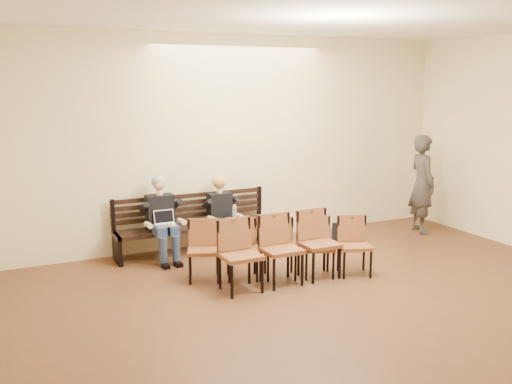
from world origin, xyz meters
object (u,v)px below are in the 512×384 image
laptop (167,227)px  chair_row_back (280,249)px  bench (195,239)px  seated_woman (222,218)px  seated_man (162,220)px  water_bottle (235,219)px  chair_row_front (281,250)px  passerby (423,177)px  bag (346,231)px

laptop → chair_row_back: (1.24, -1.34, -0.14)m
bench → seated_woman: (0.43, -0.12, 0.32)m
seated_woman → laptop: 1.02m
seated_man → chair_row_back: size_ratio=0.49×
bench → water_bottle: water_bottle is taller
water_bottle → chair_row_front: (0.02, -1.55, -0.09)m
seated_man → water_bottle: 1.15m
seated_man → bench: bearing=11.8°
chair_row_back → seated_woman: bearing=119.1°
seated_man → passerby: 4.79m
seated_man → water_bottle: seated_man is taller
bag → passerby: 1.78m
seated_woman → chair_row_back: (0.25, -1.54, -0.13)m
bag → seated_man: bearing=174.4°
laptop → chair_row_front: (1.13, -1.58, -0.08)m
bench → passerby: bearing=-8.2°
bench → bag: bearing=-9.3°
chair_row_front → chair_row_back: bearing=64.6°
bench → laptop: (-0.56, -0.33, 0.34)m
seated_woman → passerby: passerby is taller
laptop → passerby: passerby is taller
seated_woman → passerby: bearing=-7.3°
bag → seated_woman: bearing=171.9°
laptop → passerby: size_ratio=0.15×
seated_man → passerby: passerby is taller
water_bottle → passerby: bearing=-3.9°
seated_man → bag: bearing=-5.6°
seated_woman → bag: (2.21, -0.31, -0.40)m
seated_woman → water_bottle: bearing=-62.9°
bench → chair_row_front: bearing=-73.4°
water_bottle → bag: (2.09, -0.08, -0.42)m
bench → seated_man: (-0.57, -0.12, 0.41)m
seated_woman → bench: bearing=164.4°
water_bottle → bag: water_bottle is taller
seated_woman → laptop: (-0.99, -0.21, 0.02)m
passerby → chair_row_front: size_ratio=1.20×
chair_row_front → seated_man: bearing=121.8°
laptop → bag: 3.23m
passerby → chair_row_back: passerby is taller
passerby → chair_row_back: 3.70m
seated_man → passerby: (4.75, -0.48, 0.40)m
seated_man → laptop: size_ratio=4.01×
bench → seated_man: seated_man is taller
chair_row_back → chair_row_front: bearing=-94.7°
bag → chair_row_front: 2.56m
chair_row_front → chair_row_back: chair_row_front is taller
bag → chair_row_front: chair_row_front is taller
laptop → bag: size_ratio=0.77×
bag → laptop: bearing=178.1°
laptop → water_bottle: (1.11, -0.03, 0.01)m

